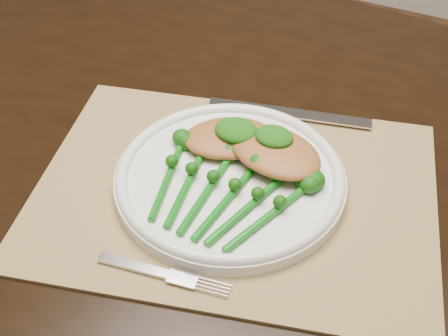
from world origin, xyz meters
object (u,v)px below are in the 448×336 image
at_px(placemat, 235,192).
at_px(broccolini_bundle, 216,197).
at_px(chicken_fillet_left, 230,138).
at_px(dinner_plate, 230,178).
at_px(dining_table, 218,289).

relative_size(placemat, broccolini_bundle, 2.69).
relative_size(chicken_fillet_left, broccolini_bundle, 0.65).
bearing_deg(dinner_plate, placemat, -31.82).
bearing_deg(placemat, broccolini_bundle, -113.73).
xyz_separation_m(dining_table, dinner_plate, (0.07, -0.10, 0.39)).
xyz_separation_m(chicken_fillet_left, broccolini_bundle, (0.03, -0.10, -0.01)).
distance_m(placemat, chicken_fillet_left, 0.07).
height_order(dining_table, broccolini_bundle, broccolini_bundle).
bearing_deg(dining_table, dinner_plate, -50.49).
relative_size(dinner_plate, chicken_fillet_left, 2.41).
height_order(placemat, chicken_fillet_left, chicken_fillet_left).
xyz_separation_m(placemat, dinner_plate, (-0.01, 0.01, 0.02)).
bearing_deg(broccolini_bundle, dining_table, 118.97).
xyz_separation_m(dining_table, broccolini_bundle, (0.07, -0.14, 0.40)).
relative_size(dining_table, dinner_plate, 5.75).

